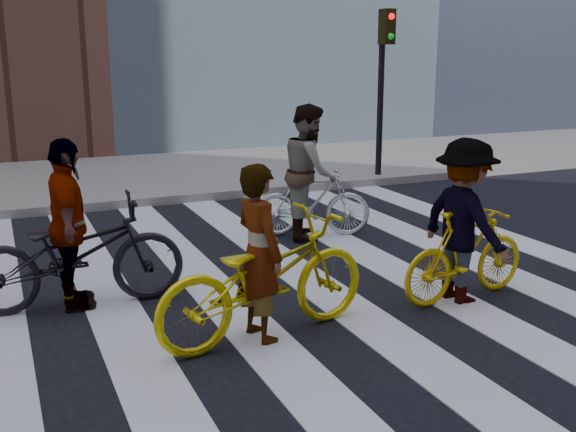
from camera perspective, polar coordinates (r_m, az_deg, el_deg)
ground at (r=7.07m, az=-0.42°, el=-7.33°), size 100.00×100.00×0.00m
sidewalk_far at (r=14.03m, az=-12.64°, el=3.28°), size 100.00×5.00×0.15m
zebra_crosswalk at (r=7.07m, az=-0.42°, el=-7.29°), size 8.25×10.00×0.01m
traffic_signal at (r=13.37m, az=8.10°, el=12.48°), size 0.22×0.42×3.33m
bike_yellow_left at (r=6.06m, az=-1.98°, el=-5.27°), size 2.26×1.13×1.13m
bike_silver_mid at (r=9.45m, az=2.07°, el=1.17°), size 1.67×1.04×0.97m
bike_yellow_right at (r=7.25m, az=14.82°, el=-3.19°), size 1.66×0.63×0.97m
bike_dark_rear at (r=7.10m, az=-17.52°, el=-3.09°), size 2.19×0.88×1.13m
rider_left at (r=5.97m, az=-2.45°, el=-3.16°), size 0.49×0.65×1.61m
rider_mid at (r=9.34m, az=1.82°, el=3.79°), size 1.00×1.10×1.86m
rider_right at (r=7.13m, az=14.69°, el=-0.43°), size 0.75×1.16×1.70m
rider_rear at (r=7.02m, az=-18.10°, el=-0.76°), size 0.48×1.04×1.73m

